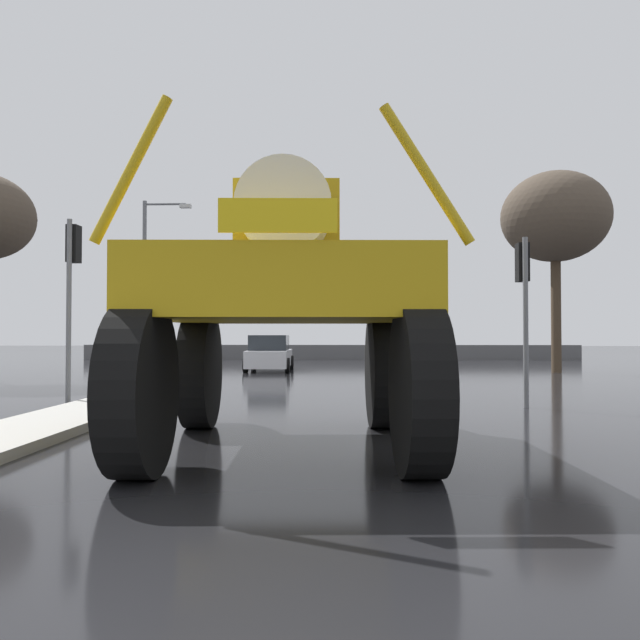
% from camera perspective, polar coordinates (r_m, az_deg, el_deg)
% --- Properties ---
extents(ground_plane, '(120.00, 120.00, 0.00)m').
position_cam_1_polar(ground_plane, '(20.98, -0.27, -5.59)').
color(ground_plane, black).
extents(oversize_sprayer, '(4.18, 5.67, 4.17)m').
position_cam_1_polar(oversize_sprayer, '(8.62, -3.06, 1.50)').
color(oversize_sprayer, black).
rests_on(oversize_sprayer, ground).
extents(sedan_ahead, '(1.96, 4.14, 1.52)m').
position_cam_1_polar(sedan_ahead, '(26.47, -4.68, -3.14)').
color(sedan_ahead, silver).
rests_on(sedan_ahead, ground).
extents(traffic_signal_near_left, '(0.24, 0.54, 4.11)m').
position_cam_1_polar(traffic_signal_near_left, '(14.87, -21.90, 4.31)').
color(traffic_signal_near_left, slate).
rests_on(traffic_signal_near_left, ground).
extents(traffic_signal_near_right, '(0.24, 0.54, 3.65)m').
position_cam_1_polar(traffic_signal_near_right, '(14.11, 18.24, 3.20)').
color(traffic_signal_near_right, slate).
rests_on(traffic_signal_near_right, ground).
extents(streetlight_far_left, '(2.19, 0.24, 7.55)m').
position_cam_1_polar(streetlight_far_left, '(28.76, -15.55, 4.10)').
color(streetlight_far_left, slate).
rests_on(streetlight_far_left, ground).
extents(bare_tree_right, '(4.33, 4.33, 8.20)m').
position_cam_1_polar(bare_tree_right, '(27.29, 20.88, 8.81)').
color(bare_tree_right, '#473828').
rests_on(bare_tree_right, ground).
extents(roadside_barrier, '(30.24, 0.24, 0.90)m').
position_cam_1_polar(roadside_barrier, '(37.62, 0.83, -3.00)').
color(roadside_barrier, '#59595B').
rests_on(roadside_barrier, ground).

